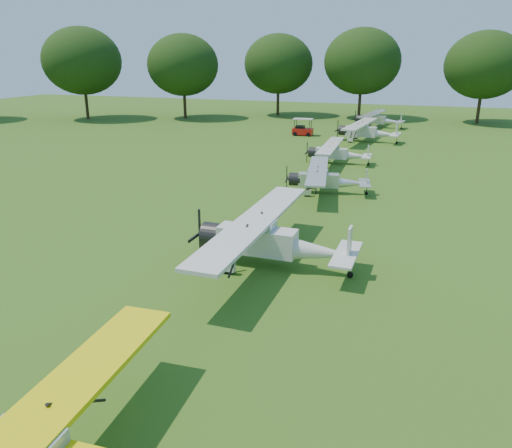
{
  "coord_description": "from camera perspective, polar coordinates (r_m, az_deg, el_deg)",
  "views": [
    {
      "loc": [
        7.91,
        -20.25,
        9.21
      ],
      "look_at": [
        0.52,
        1.34,
        1.4
      ],
      "focal_mm": 35.0,
      "sensor_mm": 36.0,
      "label": 1
    }
  ],
  "objects": [
    {
      "name": "aircraft_3",
      "position": [
        22.38,
        1.49,
        -1.59
      ],
      "size": [
        7.52,
        11.95,
        2.36
      ],
      "rotation": [
        0.0,
        0.0,
        -0.01
      ],
      "color": "silver",
      "rests_on": "ground"
    },
    {
      "name": "aircraft_6",
      "position": [
        56.9,
        12.44,
        10.44
      ],
      "size": [
        6.96,
        11.08,
        2.18
      ],
      "rotation": [
        0.0,
        0.0,
        -0.1
      ],
      "color": "silver",
      "rests_on": "ground"
    },
    {
      "name": "aircraft_5",
      "position": [
        44.76,
        9.17,
        8.15
      ],
      "size": [
        5.72,
        9.1,
        1.79
      ],
      "rotation": [
        0.0,
        0.0,
        0.04
      ],
      "color": "silver",
      "rests_on": "ground"
    },
    {
      "name": "ground",
      "position": [
        23.61,
        -2.24,
        -4.08
      ],
      "size": [
        160.0,
        160.0,
        0.0
      ],
      "primitive_type": "plane",
      "color": "#204F13",
      "rests_on": "ground"
    },
    {
      "name": "aircraft_7",
      "position": [
        68.49,
        13.68,
        11.64
      ],
      "size": [
        6.48,
        10.29,
        2.02
      ],
      "rotation": [
        0.0,
        0.0,
        -0.14
      ],
      "color": "silver",
      "rests_on": "ground"
    },
    {
      "name": "aircraft_4",
      "position": [
        34.89,
        7.89,
        5.22
      ],
      "size": [
        5.88,
        9.3,
        1.83
      ],
      "rotation": [
        0.0,
        0.0,
        0.17
      ],
      "color": "silver",
      "rests_on": "ground"
    },
    {
      "name": "tree_belt",
      "position": [
        20.9,
        7.16,
        15.51
      ],
      "size": [
        137.36,
        130.27,
        14.52
      ],
      "color": "black",
      "rests_on": "ground"
    },
    {
      "name": "golf_cart",
      "position": [
        60.36,
        5.31,
        10.67
      ],
      "size": [
        2.37,
        1.52,
        1.97
      ],
      "rotation": [
        0.0,
        0.0,
        0.03
      ],
      "color": "red",
      "rests_on": "ground"
    }
  ]
}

